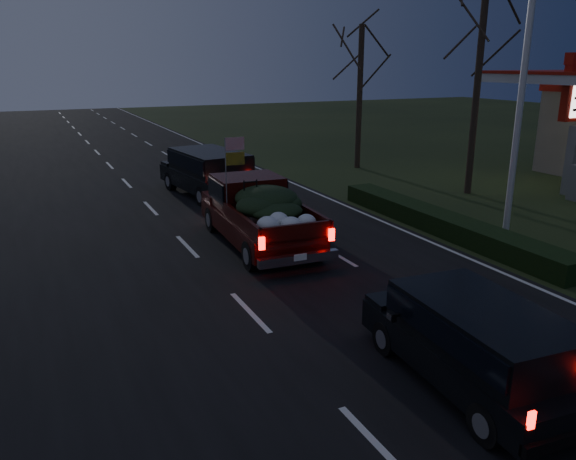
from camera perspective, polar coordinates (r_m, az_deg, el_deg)
name	(u,v)px	position (r m, az deg, el deg)	size (l,w,h in m)	color
ground	(250,313)	(12.33, -3.89, -8.38)	(120.00, 120.00, 0.00)	black
road_asphalt	(250,312)	(12.33, -3.89, -8.34)	(14.00, 120.00, 0.02)	black
hedge_row	(443,223)	(18.55, 15.44, 0.69)	(1.00, 10.00, 0.60)	black
light_pole	(526,53)	(18.37, 23.04, 16.24)	(0.50, 0.90, 9.16)	silver
bare_tree_mid	(482,32)	(24.04, 19.14, 18.51)	(3.60, 3.60, 8.50)	black
bare_tree_far	(361,62)	(28.94, 7.40, 16.56)	(3.60, 3.60, 7.00)	black
pickup_truck	(259,209)	(16.49, -3.01, 2.10)	(2.35, 5.56, 2.87)	#360A07
lead_suv	(209,168)	(22.91, -8.08, 6.22)	(2.74, 5.39, 1.49)	black
rear_suv	(478,337)	(9.78, 18.74, -10.29)	(2.08, 4.38, 1.22)	black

